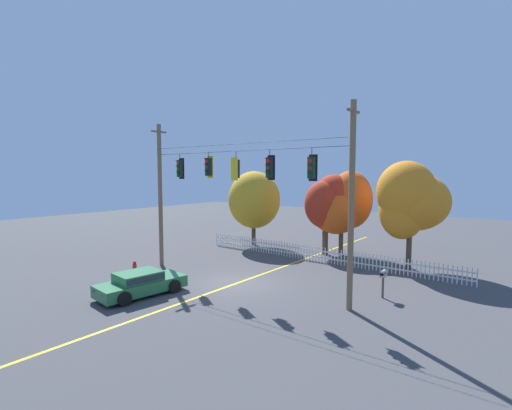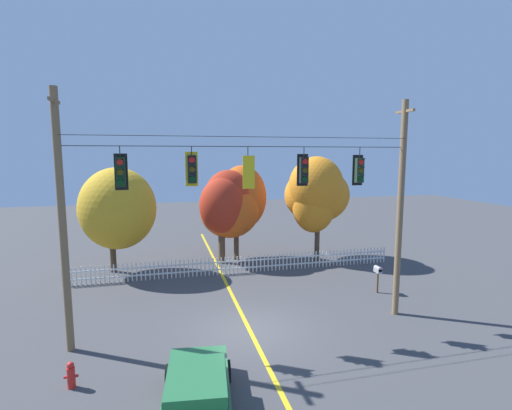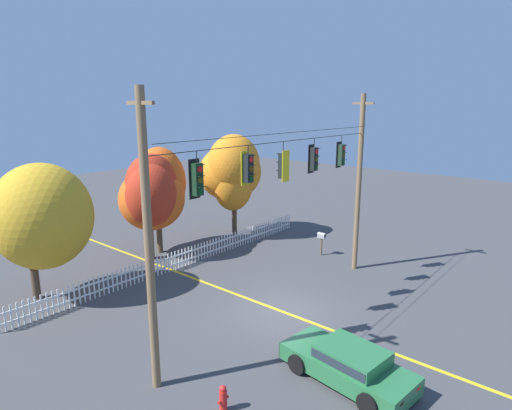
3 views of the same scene
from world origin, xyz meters
TOP-DOWN VIEW (x-y plane):
  - ground at (0.00, 0.00)m, footprint 80.00×80.00m
  - lane_centerline_stripe at (0.00, 0.00)m, footprint 0.16×36.00m
  - signal_support_span at (0.00, -0.00)m, footprint 12.77×1.10m
  - traffic_signal_northbound_secondary at (-4.38, 0.01)m, footprint 0.43×0.38m
  - traffic_signal_northbound_primary at (-2.04, 0.01)m, footprint 0.43×0.38m
  - traffic_signal_southbound_primary at (-0.04, -0.01)m, footprint 0.43×0.38m
  - traffic_signal_westbound_side at (2.08, 0.01)m, footprint 0.43×0.38m
  - traffic_signal_eastbound_side at (4.37, 0.01)m, footprint 0.43×0.38m
  - white_picket_fence at (0.99, 6.92)m, footprint 18.26×0.06m
  - autumn_maple_near_fence at (-5.62, 8.46)m, footprint 4.15×4.01m
  - autumn_maple_mid at (0.61, 9.17)m, footprint 3.32×3.04m
  - autumn_oak_far_east at (1.34, 9.80)m, footprint 4.27×3.53m
  - autumn_maple_far_west at (6.19, 8.51)m, footprint 4.13×3.90m
  - parked_car at (-2.35, -4.29)m, footprint 2.21×4.28m
  - fire_hydrant at (-5.75, -2.30)m, footprint 0.38×0.22m
  - roadside_mailbox at (6.86, 2.38)m, footprint 0.25×0.44m

SIDE VIEW (x-z plane):
  - ground at x=0.00m, z-range 0.00..0.00m
  - lane_centerline_stripe at x=0.00m, z-range 0.00..0.01m
  - fire_hydrant at x=-5.75m, z-range -0.01..0.78m
  - white_picket_fence at x=0.99m, z-range 0.00..0.98m
  - parked_car at x=-2.35m, z-range 0.03..1.18m
  - roadside_mailbox at x=6.86m, z-range 0.41..1.72m
  - autumn_oak_far_east at x=1.34m, z-range 0.54..6.49m
  - autumn_maple_near_fence at x=-5.62m, z-range 0.70..6.63m
  - autumn_maple_mid at x=0.61m, z-range 0.96..6.66m
  - autumn_maple_far_west at x=6.19m, z-range 0.93..7.43m
  - signal_support_span at x=0.00m, z-range 0.10..8.85m
  - traffic_signal_southbound_primary at x=-0.04m, z-range 5.26..6.75m
  - traffic_signal_eastbound_side at x=4.37m, z-range 5.28..6.76m
  - traffic_signal_westbound_side at x=2.08m, z-range 5.32..6.78m
  - traffic_signal_northbound_secondary at x=-4.38m, z-range 5.32..6.79m
  - traffic_signal_northbound_primary at x=-2.04m, z-range 5.43..6.82m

